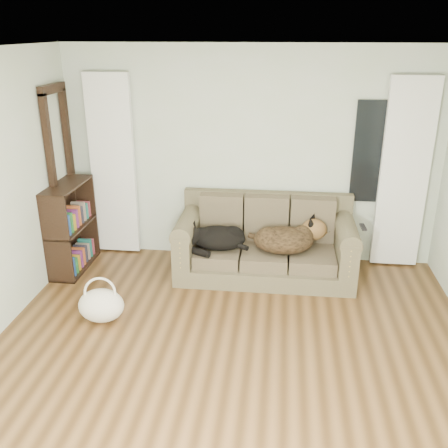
# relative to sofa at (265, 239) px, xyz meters

# --- Properties ---
(floor) EXTENTS (5.00, 5.00, 0.00)m
(floor) POSITION_rel_sofa_xyz_m (-0.23, -1.97, -0.45)
(floor) COLOR #402913
(floor) RESTS_ON ground
(ceiling) EXTENTS (5.00, 5.00, 0.00)m
(ceiling) POSITION_rel_sofa_xyz_m (-0.23, -1.97, 2.15)
(ceiling) COLOR white
(ceiling) RESTS_ON ground
(wall_back) EXTENTS (4.50, 0.04, 2.60)m
(wall_back) POSITION_rel_sofa_xyz_m (-0.23, 0.53, 0.85)
(wall_back) COLOR #ABBE9D
(wall_back) RESTS_ON ground
(curtain_left) EXTENTS (0.55, 0.08, 2.25)m
(curtain_left) POSITION_rel_sofa_xyz_m (-1.93, 0.45, 0.70)
(curtain_left) COLOR white
(curtain_left) RESTS_ON ground
(curtain_right) EXTENTS (0.55, 0.08, 2.25)m
(curtain_right) POSITION_rel_sofa_xyz_m (1.57, 0.45, 0.70)
(curtain_right) COLOR white
(curtain_right) RESTS_ON ground
(window_pane) EXTENTS (0.50, 0.03, 1.20)m
(window_pane) POSITION_rel_sofa_xyz_m (1.22, 0.50, 0.95)
(window_pane) COLOR black
(window_pane) RESTS_ON wall_back
(door_casing) EXTENTS (0.07, 0.60, 2.10)m
(door_casing) POSITION_rel_sofa_xyz_m (-2.43, 0.07, 0.60)
(door_casing) COLOR black
(door_casing) RESTS_ON ground
(sofa) EXTENTS (2.04, 0.88, 0.84)m
(sofa) POSITION_rel_sofa_xyz_m (0.00, 0.00, 0.00)
(sofa) COLOR brown
(sofa) RESTS_ON floor
(dog_black_lab) EXTENTS (0.64, 0.45, 0.27)m
(dog_black_lab) POSITION_rel_sofa_xyz_m (-0.58, -0.10, 0.03)
(dog_black_lab) COLOR black
(dog_black_lab) RESTS_ON sofa
(dog_shepherd) EXTENTS (0.77, 0.57, 0.32)m
(dog_shepherd) POSITION_rel_sofa_xyz_m (0.25, -0.07, 0.04)
(dog_shepherd) COLOR black
(dog_shepherd) RESTS_ON sofa
(tv_remote) EXTENTS (0.06, 0.19, 0.02)m
(tv_remote) POSITION_rel_sofa_xyz_m (1.06, -0.19, 0.28)
(tv_remote) COLOR black
(tv_remote) RESTS_ON sofa
(tote_bag) EXTENTS (0.52, 0.44, 0.34)m
(tote_bag) POSITION_rel_sofa_xyz_m (-1.58, -1.21, -0.29)
(tote_bag) COLOR beige
(tote_bag) RESTS_ON floor
(bookshelf) EXTENTS (0.38, 0.87, 1.07)m
(bookshelf) POSITION_rel_sofa_xyz_m (-2.32, -0.09, 0.05)
(bookshelf) COLOR black
(bookshelf) RESTS_ON floor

